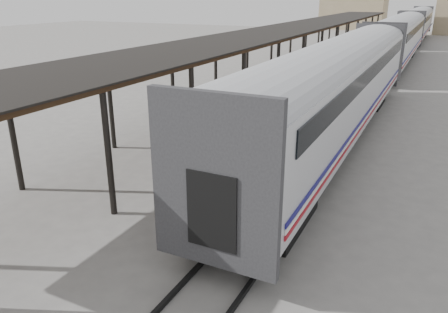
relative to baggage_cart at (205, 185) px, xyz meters
name	(u,v)px	position (x,y,z in m)	size (l,w,h in m)	color
ground	(184,197)	(-0.88, 0.06, -0.65)	(160.00, 160.00, 0.00)	slate
train	(398,37)	(2.32, 33.85, 2.04)	(3.45, 76.01, 4.01)	silver
canopy	(301,27)	(-4.28, 24.06, 3.36)	(4.90, 64.30, 4.15)	#422B19
rails	(395,65)	(2.32, 34.06, -0.59)	(1.54, 150.00, 0.12)	black
building_left	(353,13)	(-10.88, 82.06, 2.35)	(12.00, 8.00, 6.00)	tan
baggage_cart	(205,185)	(0.00, 0.00, 0.00)	(1.75, 2.62, 0.86)	brown
suitcase_stack	(205,169)	(-0.18, 0.31, 0.41)	(1.29, 1.28, 0.57)	#323234
luggage_tug	(309,82)	(-1.93, 19.14, -0.06)	(1.30, 1.66, 1.29)	maroon
porter	(202,159)	(0.25, -0.65, 1.16)	(0.69, 0.45, 1.90)	navy
pedestrian	(273,88)	(-3.08, 14.68, 0.22)	(1.01, 0.42, 1.73)	black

